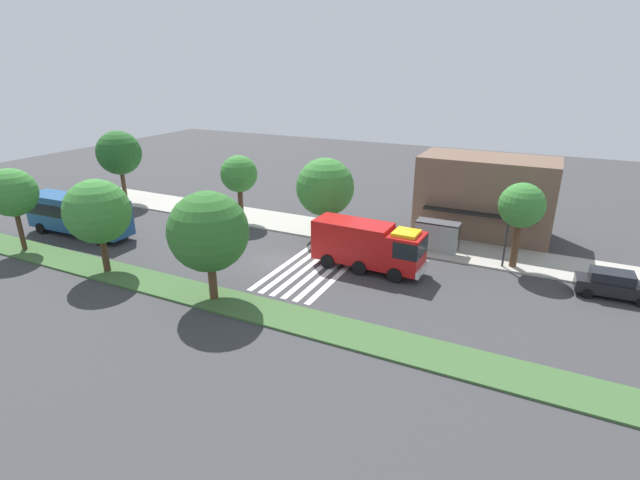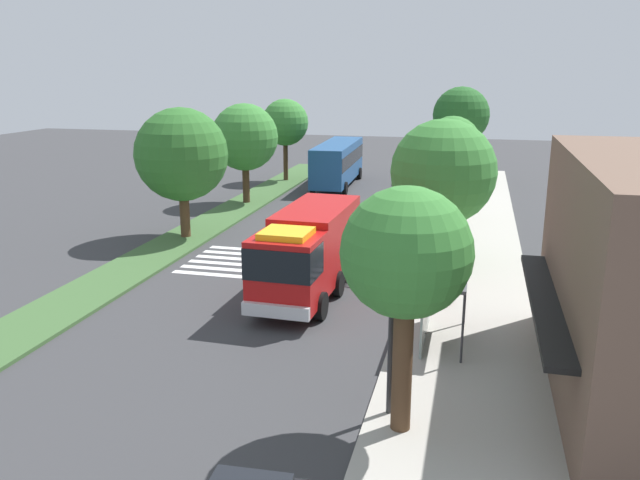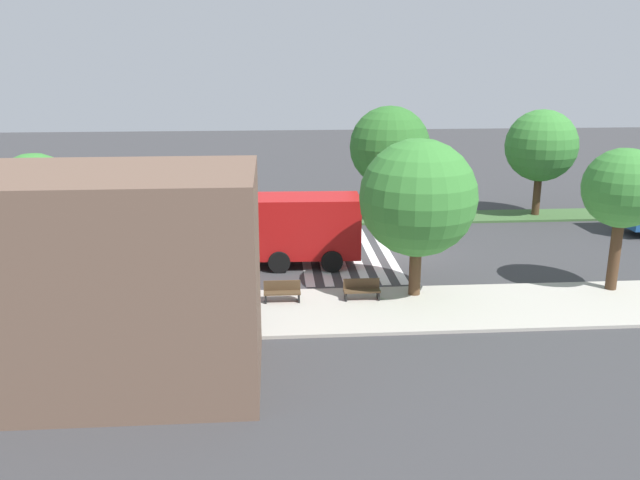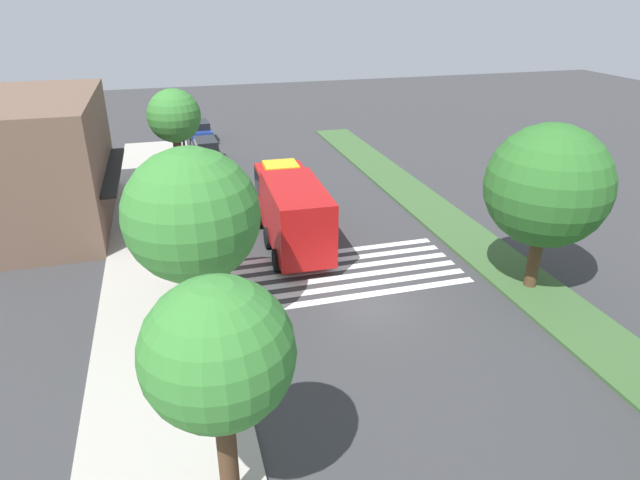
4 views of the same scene
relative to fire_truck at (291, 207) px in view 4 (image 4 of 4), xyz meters
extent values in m
plane|color=#38383A|center=(-6.91, -1.77, -2.03)|extent=(120.00, 120.00, 0.00)
cube|color=#ADA89E|center=(-6.91, 6.70, -1.96)|extent=(60.00, 5.11, 0.14)
cube|color=#3D6033|center=(-6.91, -9.18, -1.96)|extent=(60.00, 3.00, 0.14)
cube|color=silver|center=(-6.20, -1.77, -2.02)|extent=(0.45, 10.64, 0.01)
cube|color=silver|center=(-5.30, -1.77, -2.02)|extent=(0.45, 10.64, 0.01)
cube|color=silver|center=(-4.40, -1.77, -2.02)|extent=(0.45, 10.64, 0.01)
cube|color=silver|center=(-3.50, -1.77, -2.02)|extent=(0.45, 10.64, 0.01)
cube|color=silver|center=(-2.60, -1.77, -2.02)|extent=(0.45, 10.64, 0.01)
cube|color=silver|center=(-1.70, -1.77, -2.02)|extent=(0.45, 10.64, 0.01)
cube|color=#B71414|center=(2.69, -0.08, -0.11)|extent=(2.58, 2.67, 2.74)
cube|color=#B71414|center=(-1.48, 0.05, 0.04)|extent=(5.92, 2.78, 3.04)
cube|color=black|center=(3.07, -0.10, 0.44)|extent=(1.88, 2.68, 1.20)
cube|color=silver|center=(4.04, -0.13, -1.23)|extent=(0.32, 2.60, 0.50)
cube|color=yellow|center=(2.69, -0.08, 1.38)|extent=(1.81, 1.87, 0.24)
cylinder|color=black|center=(2.48, 1.22, -1.48)|extent=(1.11, 0.33, 1.10)
cylinder|color=black|center=(2.40, -1.37, -1.48)|extent=(1.11, 0.33, 1.10)
cylinder|color=black|center=(-2.89, 1.39, -1.48)|extent=(1.11, 0.33, 1.10)
cylinder|color=black|center=(-2.98, -1.20, -1.48)|extent=(1.11, 0.33, 1.10)
cylinder|color=black|center=(-0.27, 1.31, -1.48)|extent=(1.11, 0.33, 1.10)
cylinder|color=black|center=(-0.35, -1.29, -1.48)|extent=(1.11, 0.33, 1.10)
cube|color=black|center=(16.22, 2.94, -1.29)|extent=(4.74, 1.98, 0.83)
cube|color=black|center=(15.99, 2.93, -0.54)|extent=(2.68, 1.67, 0.67)
cylinder|color=black|center=(17.72, 3.90, -1.71)|extent=(0.65, 0.25, 0.64)
cylinder|color=black|center=(17.80, 2.13, -1.71)|extent=(0.65, 0.25, 0.64)
cylinder|color=black|center=(14.65, 3.75, -1.71)|extent=(0.65, 0.25, 0.64)
cylinder|color=black|center=(14.73, 1.99, -1.71)|extent=(0.65, 0.25, 0.64)
cube|color=navy|center=(22.99, 2.94, -1.29)|extent=(4.32, 2.05, 0.83)
cube|color=black|center=(22.78, 2.93, -0.58)|extent=(2.45, 1.73, 0.59)
cylinder|color=black|center=(24.33, 3.93, -1.71)|extent=(0.65, 0.26, 0.64)
cylinder|color=black|center=(24.43, 2.12, -1.71)|extent=(0.65, 0.26, 0.64)
cylinder|color=black|center=(21.54, 3.77, -1.71)|extent=(0.65, 0.26, 0.64)
cylinder|color=black|center=(21.65, 1.96, -1.71)|extent=(0.65, 0.26, 0.64)
cube|color=#4C4C51|center=(3.67, 5.93, 0.51)|extent=(3.50, 1.40, 0.12)
cube|color=#8C9E99|center=(3.67, 5.27, -0.69)|extent=(3.50, 0.08, 2.40)
cylinder|color=#333338|center=(1.97, 6.58, -0.69)|extent=(0.08, 0.08, 2.40)
cylinder|color=#333338|center=(5.37, 6.58, -0.69)|extent=(0.08, 0.08, 2.40)
cube|color=#4C3823|center=(-0.33, 5.68, -1.48)|extent=(1.60, 0.50, 0.08)
cube|color=#4C3823|center=(-0.33, 5.46, -1.21)|extent=(1.60, 0.06, 0.45)
cube|color=black|center=(-1.05, 5.68, -1.70)|extent=(0.08, 0.45, 0.37)
cube|color=black|center=(0.39, 5.68, -1.70)|extent=(0.08, 0.45, 0.37)
cube|color=#4C3823|center=(-3.82, 5.68, -1.48)|extent=(1.60, 0.50, 0.08)
cube|color=#4C3823|center=(-3.82, 5.46, -1.21)|extent=(1.60, 0.06, 0.45)
cube|color=black|center=(-4.54, 5.68, -1.70)|extent=(0.08, 0.45, 0.37)
cube|color=black|center=(-3.10, 5.68, -1.70)|extent=(0.08, 0.45, 0.37)
cylinder|color=#2D2D30|center=(9.03, 4.74, 1.06)|extent=(0.16, 0.16, 5.89)
sphere|color=white|center=(9.03, 4.74, 4.19)|extent=(0.36, 0.36, 0.36)
cube|color=brown|center=(6.32, 12.16, 1.51)|extent=(11.59, 5.80, 7.08)
cube|color=black|center=(6.32, 8.86, 0.77)|extent=(9.27, 0.80, 0.16)
cylinder|color=#47301E|center=(-15.40, 5.14, -0.15)|extent=(0.49, 0.49, 3.47)
sphere|color=#387F33|center=(-15.40, 5.14, 2.82)|extent=(3.53, 3.53, 3.53)
cylinder|color=#513823|center=(-6.26, 5.14, -0.58)|extent=(0.52, 0.52, 2.63)
sphere|color=#387F33|center=(-6.26, 5.14, 2.53)|extent=(5.12, 5.12, 5.12)
cylinder|color=#513823|center=(9.73, 5.14, -0.04)|extent=(0.53, 0.53, 3.69)
sphere|color=#387F33|center=(9.73, 5.14, 2.97)|extent=(3.32, 3.32, 3.32)
cylinder|color=#513823|center=(-7.56, -9.18, -0.46)|extent=(0.55, 0.55, 2.86)
sphere|color=#2D6B28|center=(-7.56, -9.18, 2.78)|extent=(5.15, 5.15, 5.15)
camera|label=1|loc=(11.13, -31.15, 12.74)|focal=26.46mm
camera|label=2|loc=(25.02, 6.70, 7.35)|focal=36.05mm
camera|label=3|loc=(0.00, 32.49, 8.53)|focal=36.91mm
camera|label=4|loc=(-25.64, 5.68, 10.17)|focal=30.77mm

